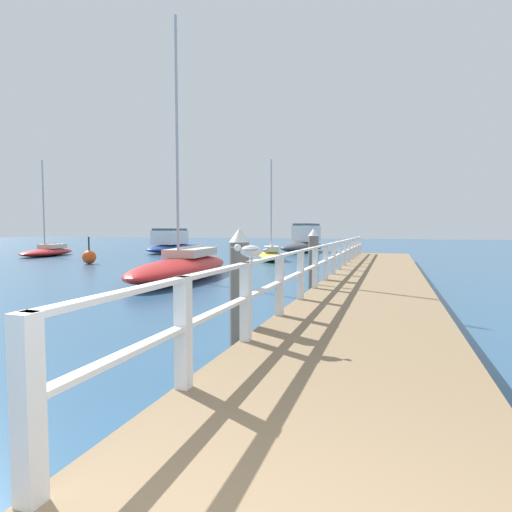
# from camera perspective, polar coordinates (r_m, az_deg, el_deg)

# --- Properties ---
(pier_deck) EXTENTS (2.67, 24.08, 0.42)m
(pier_deck) POSITION_cam_1_polar(r_m,az_deg,el_deg) (12.90, 16.06, -3.51)
(pier_deck) COLOR #846B4C
(pier_deck) RESTS_ON ground_plane
(pier_railing) EXTENTS (0.12, 22.60, 0.97)m
(pier_railing) POSITION_cam_1_polar(r_m,az_deg,el_deg) (12.92, 10.56, 0.21)
(pier_railing) COLOR white
(pier_railing) RESTS_ON pier_deck
(dock_piling_near) EXTENTS (0.29, 0.29, 1.81)m
(dock_piling_near) POSITION_cam_1_polar(r_m,az_deg,el_deg) (6.00, -2.28, -4.76)
(dock_piling_near) COLOR #6B6056
(dock_piling_near) RESTS_ON ground_plane
(dock_piling_far) EXTENTS (0.29, 0.29, 1.81)m
(dock_piling_far) POSITION_cam_1_polar(r_m,az_deg,el_deg) (11.67, 7.84, -0.68)
(dock_piling_far) COLOR #6B6056
(dock_piling_far) RESTS_ON ground_plane
(seagull_foreground) EXTENTS (0.48, 0.20, 0.21)m
(seagull_foreground) POSITION_cam_1_polar(r_m,az_deg,el_deg) (5.25, -0.79, 0.75)
(seagull_foreground) COLOR white
(seagull_foreground) RESTS_ON pier_railing
(boat_0) EXTENTS (3.28, 8.02, 1.85)m
(boat_0) POSITION_cam_1_polar(r_m,az_deg,el_deg) (33.18, -11.26, 1.58)
(boat_0) COLOR navy
(boat_0) RESTS_ON ground_plane
(boat_1) EXTENTS (2.69, 4.72, 5.80)m
(boat_1) POSITION_cam_1_polar(r_m,az_deg,el_deg) (23.99, 2.09, 0.24)
(boat_1) COLOR gold
(boat_1) RESTS_ON ground_plane
(boat_4) EXTENTS (3.15, 5.71, 6.33)m
(boat_4) POSITION_cam_1_polar(r_m,az_deg,el_deg) (31.42, -26.58, 0.60)
(boat_4) COLOR red
(boat_4) RESTS_ON ground_plane
(boat_5) EXTENTS (3.56, 6.91, 2.24)m
(boat_5) POSITION_cam_1_polar(r_m,az_deg,el_deg) (33.19, 6.58, 1.85)
(boat_5) COLOR #4C4C51
(boat_5) RESTS_ON ground_plane
(boat_6) EXTENTS (3.13, 8.07, 9.17)m
(boat_6) POSITION_cam_1_polar(r_m,az_deg,el_deg) (15.60, -9.93, -1.34)
(boat_6) COLOR red
(boat_6) RESTS_ON ground_plane
(channel_buoy) EXTENTS (0.70, 0.70, 1.40)m
(channel_buoy) POSITION_cam_1_polar(r_m,az_deg,el_deg) (23.22, -21.86, -0.12)
(channel_buoy) COLOR #E54C19
(channel_buoy) RESTS_ON ground_plane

